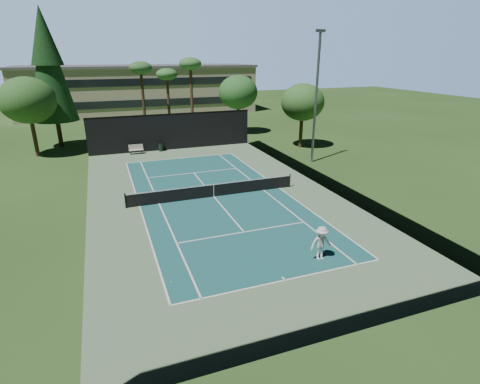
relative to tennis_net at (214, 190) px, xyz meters
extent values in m
plane|color=#284B1C|center=(0.00, 0.00, -0.56)|extent=(160.00, 160.00, 0.00)
cube|color=#5E7D57|center=(0.00, 0.00, -0.55)|extent=(18.00, 32.00, 0.01)
cube|color=#1B5759|center=(0.00, 0.00, -0.55)|extent=(10.97, 23.77, 0.01)
cube|color=white|center=(0.00, -11.88, -0.54)|extent=(10.97, 0.10, 0.01)
cube|color=white|center=(0.00, 11.88, -0.54)|extent=(10.97, 0.10, 0.01)
cube|color=white|center=(0.00, -6.40, -0.54)|extent=(8.23, 0.10, 0.01)
cube|color=white|center=(0.00, 6.40, -0.54)|extent=(8.23, 0.10, 0.01)
cube|color=white|center=(-5.49, 0.00, -0.54)|extent=(0.10, 23.77, 0.01)
cube|color=white|center=(5.49, 0.00, -0.54)|extent=(0.10, 23.77, 0.01)
cube|color=white|center=(-4.12, 0.00, -0.54)|extent=(0.10, 23.77, 0.01)
cube|color=white|center=(4.12, 0.00, -0.54)|extent=(0.10, 23.77, 0.01)
cube|color=white|center=(0.00, 0.00, -0.54)|extent=(0.10, 12.80, 0.01)
cube|color=white|center=(0.00, -11.73, -0.54)|extent=(0.10, 0.30, 0.01)
cube|color=white|center=(0.00, 11.73, -0.54)|extent=(0.10, 0.30, 0.01)
cylinder|color=black|center=(-6.40, 0.00, -0.01)|extent=(0.10, 0.10, 1.10)
cylinder|color=black|center=(6.40, 0.00, -0.01)|extent=(0.10, 0.10, 1.10)
cube|color=black|center=(0.00, 0.00, -0.06)|extent=(12.80, 0.02, 0.92)
cube|color=white|center=(0.00, 0.00, 0.43)|extent=(12.80, 0.04, 0.07)
cube|color=white|center=(0.00, 0.00, -0.06)|extent=(0.05, 0.03, 0.92)
cube|color=black|center=(0.00, 16.00, 1.44)|extent=(18.00, 0.04, 4.00)
cube|color=black|center=(0.00, -16.00, 1.44)|extent=(18.00, 0.04, 4.00)
cube|color=black|center=(9.00, 0.00, 1.44)|extent=(0.04, 32.00, 4.00)
cube|color=black|center=(-9.00, 0.00, 1.44)|extent=(0.04, 32.00, 4.00)
cube|color=black|center=(0.00, 16.00, 3.44)|extent=(18.00, 0.06, 0.06)
imported|color=silver|center=(2.64, -10.72, 0.38)|extent=(1.26, 0.80, 1.87)
sphere|color=#B3CA2E|center=(-5.12, -10.22, -0.52)|extent=(0.08, 0.08, 0.08)
sphere|color=#CFE834|center=(-0.61, 2.36, -0.53)|extent=(0.06, 0.06, 0.06)
sphere|color=#E9F237|center=(2.74, 3.15, -0.52)|extent=(0.07, 0.07, 0.07)
sphere|color=#CED831|center=(-3.94, 4.48, -0.52)|extent=(0.07, 0.07, 0.07)
cube|color=beige|center=(-4.15, 15.24, -0.11)|extent=(1.50, 0.45, 0.05)
cube|color=beige|center=(-4.15, 15.44, 0.19)|extent=(1.50, 0.06, 0.55)
cube|color=black|center=(-4.75, 15.24, -0.35)|extent=(0.06, 0.40, 0.42)
cube|color=black|center=(-3.55, 15.24, -0.35)|extent=(0.06, 0.40, 0.42)
cylinder|color=black|center=(-1.43, 15.67, -0.11)|extent=(0.52, 0.52, 0.90)
cylinder|color=black|center=(-1.43, 15.67, 0.36)|extent=(0.56, 0.56, 0.05)
cylinder|color=#412C1B|center=(-12.00, 22.00, 1.24)|extent=(0.50, 0.50, 3.60)
cone|color=#153A17|center=(-12.00, 22.00, 8.44)|extent=(4.80, 4.80, 12.00)
cone|color=black|center=(-12.00, 22.00, 11.44)|extent=(3.30, 3.30, 6.00)
cylinder|color=#412D1B|center=(-2.00, 24.00, 3.72)|extent=(0.36, 0.36, 8.55)
ellipsoid|color=#2D5C29|center=(-2.00, 24.00, 7.99)|extent=(2.80, 2.80, 1.54)
cylinder|color=#49331F|center=(1.50, 26.00, 3.27)|extent=(0.36, 0.36, 7.65)
ellipsoid|color=#2F682F|center=(1.50, 26.00, 7.09)|extent=(2.80, 2.80, 1.54)
cylinder|color=#4F3321|center=(4.00, 23.00, 3.94)|extent=(0.36, 0.36, 9.00)
ellipsoid|color=#346A2F|center=(4.00, 23.00, 8.44)|extent=(2.80, 2.80, 1.54)
cylinder|color=#40281B|center=(10.00, 22.00, 1.20)|extent=(0.40, 0.40, 3.52)
ellipsoid|color=#275E24|center=(10.00, 22.00, 4.88)|extent=(5.12, 5.12, 4.35)
cylinder|color=#4A361F|center=(14.00, 12.00, 1.09)|extent=(0.40, 0.40, 3.30)
ellipsoid|color=#306125|center=(14.00, 12.00, 4.54)|extent=(4.80, 4.80, 4.08)
cylinder|color=#4F3621|center=(-14.00, 18.00, 1.31)|extent=(0.40, 0.40, 3.74)
ellipsoid|color=#2D5E24|center=(-14.00, 18.00, 5.22)|extent=(5.44, 5.44, 4.62)
cube|color=#B4A88B|center=(0.00, 46.00, 3.44)|extent=(40.00, 12.00, 8.00)
cube|color=#59595B|center=(0.00, 46.00, 7.54)|extent=(40.50, 12.50, 0.40)
cube|color=black|center=(0.00, 39.95, 1.84)|extent=(38.00, 0.15, 1.20)
cube|color=black|center=(0.00, 39.95, 5.24)|extent=(38.00, 0.15, 1.20)
cylinder|color=gray|center=(12.00, 6.00, 5.44)|extent=(0.24, 0.24, 12.00)
cube|color=gray|center=(12.00, 6.00, 11.54)|extent=(0.90, 0.25, 0.25)
camera|label=1|loc=(-7.32, -25.44, 9.60)|focal=28.00mm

